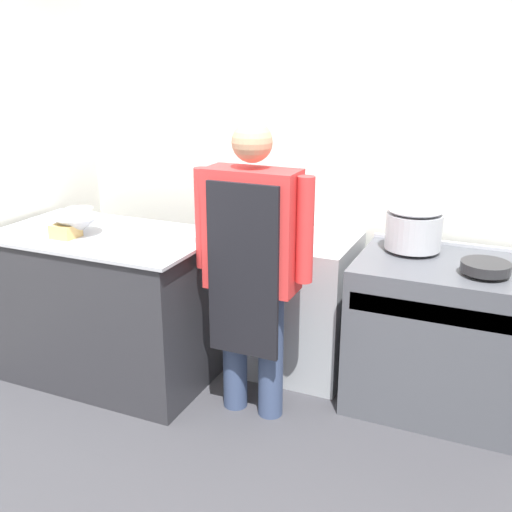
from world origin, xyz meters
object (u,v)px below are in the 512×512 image
fridge_unit (301,305)px  saute_pan (486,267)px  plastic_tub (66,231)px  stock_pot (414,227)px  mixing_bowl (77,226)px  person_cook (252,256)px  stove (441,335)px

fridge_unit → saute_pan: size_ratio=3.51×
plastic_tub → stock_pot: 2.03m
mixing_bowl → plastic_tub: (-0.03, -0.07, -0.02)m
fridge_unit → stock_pot: bearing=4.3°
person_cook → saute_pan: bearing=18.5°
stock_pot → person_cook: bearing=-139.0°
stove → fridge_unit: bearing=174.8°
stock_pot → saute_pan: size_ratio=1.26×
stock_pot → plastic_tub: bearing=-158.3°
person_cook → stock_pot: (0.74, 0.64, 0.08)m
fridge_unit → plastic_tub: 1.52m
stock_pot → saute_pan: 0.50m
saute_pan → fridge_unit: bearing=169.1°
stove → person_cook: (-0.96, -0.51, 0.50)m
stove → mixing_bowl: (-2.08, -0.55, 0.56)m
mixing_bowl → saute_pan: (2.28, 0.43, -0.08)m
person_cook → mixing_bowl: size_ratio=5.83×
stove → fridge_unit: stove is taller
person_cook → saute_pan: 1.22m
mixing_bowl → plastic_tub: bearing=-110.3°
fridge_unit → mixing_bowl: bearing=-152.3°
plastic_tub → person_cook: bearing=5.5°
stock_pot → fridge_unit: bearing=-175.7°
plastic_tub → saute_pan: bearing=12.2°
plastic_tub → stock_pot: stock_pot is taller
person_cook → stock_pot: size_ratio=5.17×
person_cook → plastic_tub: person_cook is taller
mixing_bowl → fridge_unit: bearing=27.7°
person_cook → mixing_bowl: person_cook is taller
fridge_unit → stock_pot: (0.65, 0.05, 0.58)m
plastic_tub → stock_pot: (1.89, 0.75, 0.04)m
fridge_unit → person_cook: size_ratio=0.54×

